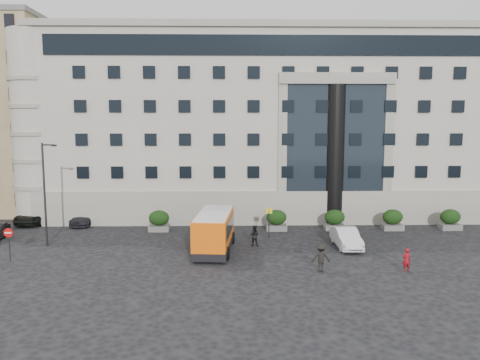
# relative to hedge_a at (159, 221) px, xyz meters

# --- Properties ---
(ground) EXTENTS (120.00, 120.00, 0.00)m
(ground) POSITION_rel_hedge_a_xyz_m (4.00, -7.80, -0.93)
(ground) COLOR black
(ground) RESTS_ON ground
(civic_building) EXTENTS (44.00, 24.00, 18.00)m
(civic_building) POSITION_rel_hedge_a_xyz_m (10.00, 14.20, 8.07)
(civic_building) COLOR #A0998D
(civic_building) RESTS_ON ground
(entrance_column) EXTENTS (1.80, 1.80, 13.00)m
(entrance_column) POSITION_rel_hedge_a_xyz_m (16.00, 2.50, 5.57)
(entrance_column) COLOR black
(entrance_column) RESTS_ON ground
(apartment_far) EXTENTS (13.00, 13.00, 22.00)m
(apartment_far) POSITION_rel_hedge_a_xyz_m (-23.00, 30.20, 10.07)
(apartment_far) COLOR olive
(apartment_far) RESTS_ON ground
(hedge_a) EXTENTS (1.80, 1.26, 1.84)m
(hedge_a) POSITION_rel_hedge_a_xyz_m (0.00, 0.00, 0.00)
(hedge_a) COLOR #5F5F5C
(hedge_a) RESTS_ON ground
(hedge_b) EXTENTS (1.80, 1.26, 1.84)m
(hedge_b) POSITION_rel_hedge_a_xyz_m (5.20, 0.00, 0.00)
(hedge_b) COLOR #5F5F5C
(hedge_b) RESTS_ON ground
(hedge_c) EXTENTS (1.80, 1.26, 1.84)m
(hedge_c) POSITION_rel_hedge_a_xyz_m (10.40, 0.00, 0.00)
(hedge_c) COLOR #5F5F5C
(hedge_c) RESTS_ON ground
(hedge_d) EXTENTS (1.80, 1.26, 1.84)m
(hedge_d) POSITION_rel_hedge_a_xyz_m (15.60, 0.00, 0.00)
(hedge_d) COLOR #5F5F5C
(hedge_d) RESTS_ON ground
(hedge_e) EXTENTS (1.80, 1.26, 1.84)m
(hedge_e) POSITION_rel_hedge_a_xyz_m (20.80, 0.00, 0.00)
(hedge_e) COLOR #5F5F5C
(hedge_e) RESTS_ON ground
(hedge_f) EXTENTS (1.80, 1.26, 1.84)m
(hedge_f) POSITION_rel_hedge_a_xyz_m (26.00, 0.00, 0.00)
(hedge_f) COLOR #5F5F5C
(hedge_f) RESTS_ON ground
(street_lamp) EXTENTS (1.16, 0.18, 8.00)m
(street_lamp) POSITION_rel_hedge_a_xyz_m (-7.94, -4.80, 3.44)
(street_lamp) COLOR #262628
(street_lamp) RESTS_ON ground
(bus_stop_sign) EXTENTS (0.50, 0.08, 2.52)m
(bus_stop_sign) POSITION_rel_hedge_a_xyz_m (9.50, -2.80, 0.80)
(bus_stop_sign) COLOR #262628
(bus_stop_sign) RESTS_ON ground
(no_entry_sign) EXTENTS (0.64, 0.16, 2.32)m
(no_entry_sign) POSITION_rel_hedge_a_xyz_m (-9.00, -8.84, 0.72)
(no_entry_sign) COLOR #262628
(no_entry_sign) RESTS_ON ground
(minibus) EXTENTS (3.11, 7.11, 2.89)m
(minibus) POSITION_rel_hedge_a_xyz_m (5.10, -6.59, 0.67)
(minibus) COLOR #F05D0B
(minibus) RESTS_ON ground
(red_truck) EXTENTS (2.59, 5.41, 2.90)m
(red_truck) POSITION_rel_hedge_a_xyz_m (-13.50, 10.61, 0.56)
(red_truck) COLOR maroon
(red_truck) RESTS_ON ground
(parked_car_c) EXTENTS (1.98, 4.56, 1.31)m
(parked_car_c) POSITION_rel_hedge_a_xyz_m (-7.50, 2.92, -0.28)
(parked_car_c) COLOR black
(parked_car_c) RESTS_ON ground
(parked_car_d) EXTENTS (2.47, 5.26, 1.46)m
(parked_car_d) POSITION_rel_hedge_a_xyz_m (-12.34, 3.47, -0.20)
(parked_car_d) COLOR black
(parked_car_d) RESTS_ON ground
(white_taxi) EXTENTS (1.65, 4.63, 1.52)m
(white_taxi) POSITION_rel_hedge_a_xyz_m (15.20, -5.79, -0.17)
(white_taxi) COLOR silver
(white_taxi) RESTS_ON ground
(pedestrian_a) EXTENTS (0.58, 0.41, 1.52)m
(pedestrian_a) POSITION_rel_hedge_a_xyz_m (17.63, -11.70, -0.17)
(pedestrian_a) COLOR maroon
(pedestrian_a) RESTS_ON ground
(pedestrian_b) EXTENTS (0.93, 0.81, 1.63)m
(pedestrian_b) POSITION_rel_hedge_a_xyz_m (8.15, -5.22, -0.11)
(pedestrian_b) COLOR black
(pedestrian_b) RESTS_ON ground
(pedestrian_c) EXTENTS (1.21, 0.74, 1.83)m
(pedestrian_c) POSITION_rel_hedge_a_xyz_m (12.12, -11.60, -0.02)
(pedestrian_c) COLOR black
(pedestrian_c) RESTS_ON ground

